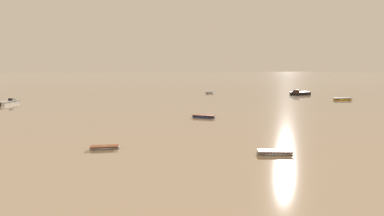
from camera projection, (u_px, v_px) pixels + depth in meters
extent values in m
ellipsoid|color=navy|center=(203.00, 117.00, 54.14)|extent=(3.93, 3.23, 0.61)
cube|color=brown|center=(203.00, 115.00, 54.11)|extent=(3.66, 3.04, 0.08)
cube|color=brown|center=(203.00, 116.00, 54.12)|extent=(0.86, 1.12, 0.06)
ellipsoid|color=gray|center=(275.00, 153.00, 31.81)|extent=(3.62, 1.93, 0.54)
cube|color=brown|center=(275.00, 151.00, 31.78)|extent=(3.34, 1.84, 0.07)
cube|color=brown|center=(275.00, 152.00, 31.79)|extent=(0.45, 1.08, 0.05)
cube|color=white|center=(8.00, 103.00, 71.95)|extent=(3.61, 5.35, 0.97)
cone|color=white|center=(16.00, 102.00, 74.49)|extent=(2.36, 2.12, 1.95)
cube|color=black|center=(8.00, 102.00, 71.96)|extent=(3.69, 5.47, 0.11)
cube|color=black|center=(10.00, 100.00, 72.61)|extent=(0.76, 0.63, 0.54)
cube|color=black|center=(0.00, 104.00, 69.56)|extent=(0.47, 0.42, 0.69)
ellipsoid|color=gold|center=(342.00, 99.00, 81.42)|extent=(4.75, 2.19, 0.72)
cube|color=black|center=(342.00, 98.00, 81.38)|extent=(4.39, 2.11, 0.10)
cube|color=black|center=(342.00, 99.00, 81.40)|extent=(0.48, 1.44, 0.07)
cube|color=black|center=(300.00, 94.00, 96.03)|extent=(6.11, 3.85, 1.12)
cone|color=black|center=(292.00, 94.00, 94.64)|extent=(2.33, 2.65, 2.24)
cube|color=brown|center=(300.00, 92.00, 95.95)|extent=(6.24, 3.93, 0.12)
cube|color=brown|center=(298.00, 91.00, 95.51)|extent=(0.68, 0.85, 0.62)
cube|color=black|center=(307.00, 93.00, 97.30)|extent=(0.46, 0.53, 0.79)
ellipsoid|color=white|center=(210.00, 93.00, 100.85)|extent=(3.46, 3.14, 0.55)
cube|color=black|center=(210.00, 92.00, 100.82)|extent=(3.23, 2.94, 0.07)
cube|color=black|center=(210.00, 92.00, 100.83)|extent=(0.85, 0.97, 0.06)
ellipsoid|color=gray|center=(105.00, 148.00, 33.85)|extent=(2.96, 1.09, 0.46)
cube|color=brown|center=(104.00, 146.00, 33.83)|extent=(2.73, 1.07, 0.06)
cube|color=brown|center=(104.00, 147.00, 33.84)|extent=(0.21, 0.91, 0.05)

